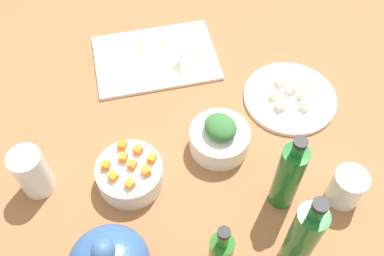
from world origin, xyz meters
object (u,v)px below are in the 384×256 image
at_px(drinking_glass_1, 347,187).
at_px(bottle_0, 303,237).
at_px(bowl_greens, 219,139).
at_px(bottle_2, 288,176).
at_px(bottle_1, 221,255).
at_px(bowl_carrots, 130,174).
at_px(drinking_glass_0, 32,172).
at_px(cutting_board, 156,58).
at_px(plate_tofu, 290,98).

bearing_deg(drinking_glass_1, bottle_0, 39.09).
height_order(bowl_greens, bottle_2, bottle_2).
bearing_deg(bottle_1, bottle_0, -179.46).
xyz_separation_m(bowl_carrots, bottle_1, (-0.17, 0.23, 0.05)).
height_order(bottle_0, drinking_glass_0, bottle_0).
distance_m(cutting_board, bowl_greens, 0.35).
bearing_deg(bowl_greens, bottle_0, 109.57).
bearing_deg(bowl_carrots, drinking_glass_1, 167.33).
relative_size(drinking_glass_0, drinking_glass_1, 1.40).
bearing_deg(drinking_glass_1, drinking_glass_0, -10.04).
distance_m(plate_tofu, bottle_0, 0.45).
bearing_deg(drinking_glass_0, bottle_1, 147.23).
bearing_deg(cutting_board, bottle_0, 110.88).
height_order(bowl_greens, drinking_glass_0, drinking_glass_0).
xyz_separation_m(plate_tofu, drinking_glass_0, (0.65, 0.18, 0.06)).
distance_m(cutting_board, bottle_2, 0.55).
height_order(bowl_greens, bottle_1, bottle_1).
height_order(bowl_greens, drinking_glass_1, drinking_glass_1).
bearing_deg(bowl_greens, plate_tofu, -150.04).
relative_size(bowl_greens, bottle_1, 0.74).
bearing_deg(bottle_1, bowl_greens, -99.86).
distance_m(bottle_1, drinking_glass_0, 0.45).
bearing_deg(bowl_carrots, drinking_glass_0, -3.99).
bearing_deg(bottle_2, cutting_board, -62.79).
xyz_separation_m(cutting_board, bowl_carrots, (0.09, 0.39, 0.02)).
bearing_deg(bowl_greens, bowl_carrots, 17.03).
distance_m(cutting_board, bowl_carrots, 0.40).
relative_size(cutting_board, plate_tofu, 1.39).
height_order(bowl_greens, bowl_carrots, bowl_greens).
bearing_deg(drinking_glass_0, bowl_carrots, 176.01).
xyz_separation_m(cutting_board, drinking_glass_0, (0.30, 0.37, 0.06)).
bearing_deg(drinking_glass_0, bowl_greens, -173.07).
relative_size(bottle_1, drinking_glass_1, 2.14).
xyz_separation_m(cutting_board, bowl_greens, (-0.13, 0.32, 0.03)).
height_order(cutting_board, bottle_2, bottle_2).
bearing_deg(bottle_0, plate_tofu, -104.44).
bearing_deg(drinking_glass_1, cutting_board, -52.04).
relative_size(plate_tofu, bottle_2, 1.04).
height_order(bowl_carrots, drinking_glass_0, drinking_glass_0).
distance_m(cutting_board, drinking_glass_1, 0.63).
bearing_deg(cutting_board, bowl_carrots, 76.76).
xyz_separation_m(bowl_carrots, drinking_glass_1, (-0.48, 0.11, 0.02)).
relative_size(bottle_1, drinking_glass_0, 1.54).
bearing_deg(bottle_2, drinking_glass_1, 173.58).
bearing_deg(bottle_1, bottle_2, -140.37).
distance_m(bowl_greens, drinking_glass_0, 0.44).
distance_m(bowl_carrots, bottle_0, 0.41).
xyz_separation_m(bowl_carrots, bottle_0, (-0.33, 0.23, 0.08)).
distance_m(cutting_board, drinking_glass_0, 0.48).
height_order(bottle_1, drinking_glass_0, bottle_1).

